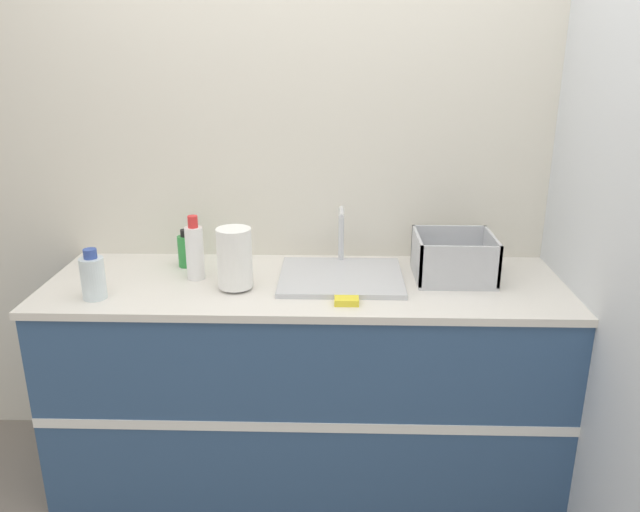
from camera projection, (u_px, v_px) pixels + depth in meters
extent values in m
cube|color=beige|center=(310.00, 164.00, 2.71)|extent=(4.46, 0.06, 2.60)
cube|color=silver|center=(587.00, 183.00, 2.34)|extent=(0.06, 2.65, 2.60)
cube|color=#33517A|center=(307.00, 382.00, 2.65)|extent=(2.06, 0.65, 0.86)
cube|color=white|center=(303.00, 427.00, 2.35)|extent=(2.06, 0.01, 0.04)
cube|color=silver|center=(306.00, 285.00, 2.51)|extent=(2.08, 0.68, 0.03)
cube|color=silver|center=(341.00, 277.00, 2.52)|extent=(0.49, 0.42, 0.02)
cylinder|color=silver|center=(341.00, 234.00, 2.66)|extent=(0.02, 0.02, 0.23)
cylinder|color=silver|center=(342.00, 213.00, 2.56)|extent=(0.02, 0.14, 0.02)
cylinder|color=#4C4C51|center=(236.00, 287.00, 2.43)|extent=(0.10, 0.10, 0.01)
cylinder|color=white|center=(235.00, 258.00, 2.39)|extent=(0.13, 0.13, 0.23)
cube|color=#B7BABF|center=(452.00, 276.00, 2.54)|extent=(0.31, 0.29, 0.01)
cube|color=#B7BABF|center=(460.00, 267.00, 2.38)|extent=(0.31, 0.01, 0.17)
cube|color=#B7BABF|center=(448.00, 245.00, 2.64)|extent=(0.31, 0.01, 0.17)
cube|color=#B7BABF|center=(417.00, 255.00, 2.51)|extent=(0.01, 0.29, 0.17)
cube|color=#B7BABF|center=(491.00, 256.00, 2.51)|extent=(0.01, 0.29, 0.17)
cylinder|color=white|center=(195.00, 253.00, 2.50)|extent=(0.07, 0.07, 0.22)
cylinder|color=red|center=(193.00, 222.00, 2.46)|extent=(0.04, 0.04, 0.05)
cylinder|color=silver|center=(93.00, 278.00, 2.31)|extent=(0.09, 0.09, 0.16)
cylinder|color=#334C9E|center=(90.00, 254.00, 2.28)|extent=(0.05, 0.05, 0.03)
cylinder|color=#2D8C3D|center=(186.00, 251.00, 2.65)|extent=(0.07, 0.07, 0.13)
cylinder|color=black|center=(185.00, 233.00, 2.63)|extent=(0.04, 0.04, 0.03)
cube|color=yellow|center=(347.00, 301.00, 2.28)|extent=(0.09, 0.06, 0.02)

